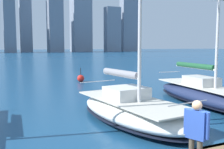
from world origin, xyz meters
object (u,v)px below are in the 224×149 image
object	(u,v)px
sailboat_forest	(206,94)
person_blue_shirt	(196,129)
channel_buoy	(81,78)
sailboat_grey	(131,109)

from	to	relation	value
sailboat_forest	person_blue_shirt	distance (m)	10.48
channel_buoy	person_blue_shirt	bearing A→B (deg)	80.25
sailboat_forest	sailboat_grey	distance (m)	5.96
person_blue_shirt	sailboat_forest	bearing A→B (deg)	-134.96
channel_buoy	sailboat_forest	bearing A→B (deg)	106.40
sailboat_grey	channel_buoy	distance (m)	14.55
sailboat_grey	channel_buoy	xyz separation A→B (m)	(-1.96, -14.41, -0.26)
sailboat_grey	person_blue_shirt	xyz separation A→B (m)	(1.56, 6.07, 1.02)
person_blue_shirt	channel_buoy	bearing A→B (deg)	-99.75
sailboat_grey	person_blue_shirt	distance (m)	6.35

